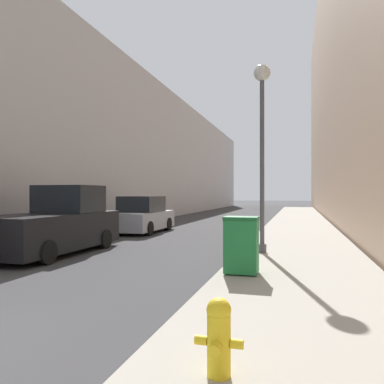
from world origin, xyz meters
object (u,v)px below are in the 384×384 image
Objects in this scene: pickup_truck at (56,225)px; parked_sedan_near at (142,216)px; trash_bin at (241,244)px; fire_hydrant at (219,335)px; lamppost at (262,121)px.

parked_sedan_near is (0.03, 6.61, -0.10)m from pickup_truck.
fire_hydrant is at bearing -84.36° from trash_bin.
trash_bin is 4.47m from lamppost.
pickup_truck reaches higher than parked_sedan_near.
parked_sedan_near is (-6.23, 5.56, -3.20)m from lamppost.
pickup_truck is 6.61m from parked_sedan_near.
trash_bin is at bearing 95.64° from fire_hydrant.
trash_bin is 0.22× the size of lamppost.
parked_sedan_near is (-6.07, 8.66, 0.02)m from trash_bin.
pickup_truck is (-6.55, 6.60, 0.36)m from fire_hydrant.
parked_sedan_near is (-6.52, 13.21, 0.26)m from fire_hydrant.
trash_bin is at bearing -18.58° from pickup_truck.
lamppost is 7.06m from pickup_truck.
lamppost is (-0.29, 7.65, 3.46)m from fire_hydrant.
lamppost is 1.32× the size of parked_sedan_near.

